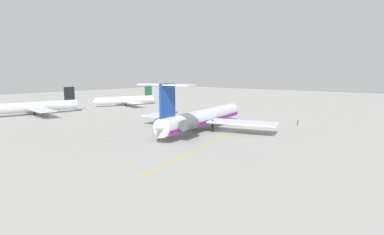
% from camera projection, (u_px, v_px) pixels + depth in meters
% --- Properties ---
extents(ground, '(397.58, 397.58, 0.00)m').
position_uv_depth(ground, '(225.00, 131.00, 85.33)').
color(ground, '#9E9E99').
extents(main_jetliner, '(45.55, 40.43, 13.30)m').
position_uv_depth(main_jetliner, '(201.00, 118.00, 85.68)').
color(main_jetliner, silver).
rests_on(main_jetliner, ground).
extents(airliner_far_left, '(33.20, 32.99, 9.93)m').
position_uv_depth(airliner_far_left, '(31.00, 107.00, 117.73)').
color(airliner_far_left, silver).
rests_on(airliner_far_left, ground).
extents(airliner_mid_left, '(29.42, 29.47, 8.96)m').
position_uv_depth(airliner_mid_left, '(124.00, 100.00, 149.91)').
color(airliner_mid_left, white).
rests_on(airliner_mid_left, ground).
extents(ground_crew_near_nose, '(0.44, 0.28, 1.74)m').
position_uv_depth(ground_crew_near_nose, '(298.00, 122.00, 94.33)').
color(ground_crew_near_nose, black).
rests_on(ground_crew_near_nose, ground).
extents(ground_crew_near_tail, '(0.26, 0.42, 1.64)m').
position_uv_depth(ground_crew_near_tail, '(175.00, 111.00, 120.33)').
color(ground_crew_near_tail, black).
rests_on(ground_crew_near_tail, ground).
extents(ground_crew_portside, '(0.42, 0.27, 1.68)m').
position_uv_depth(ground_crew_portside, '(165.00, 114.00, 112.48)').
color(ground_crew_portside, black).
rests_on(ground_crew_portside, ground).
extents(ground_crew_starboard, '(0.33, 0.33, 1.71)m').
position_uv_depth(ground_crew_starboard, '(177.00, 112.00, 116.72)').
color(ground_crew_starboard, black).
rests_on(ground_crew_starboard, ground).
extents(safety_cone_nose, '(0.40, 0.40, 0.55)m').
position_uv_depth(safety_cone_nose, '(106.00, 141.00, 72.68)').
color(safety_cone_nose, '#EA590F').
rests_on(safety_cone_nose, ground).
extents(safety_cone_wingtip, '(0.40, 0.40, 0.55)m').
position_uv_depth(safety_cone_wingtip, '(289.00, 123.00, 97.42)').
color(safety_cone_wingtip, '#EA590F').
rests_on(safety_cone_wingtip, ground).
extents(safety_cone_tail, '(0.40, 0.40, 0.55)m').
position_uv_depth(safety_cone_tail, '(190.00, 115.00, 114.95)').
color(safety_cone_tail, '#EA590F').
rests_on(safety_cone_tail, ground).
extents(taxiway_centreline, '(75.42, 14.40, 0.01)m').
position_uv_depth(taxiway_centreline, '(231.00, 134.00, 81.78)').
color(taxiway_centreline, gold).
rests_on(taxiway_centreline, ground).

